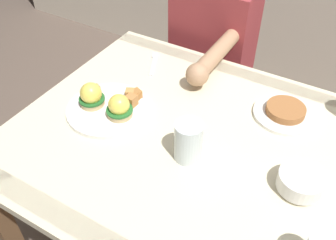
{
  "coord_description": "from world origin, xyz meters",
  "views": [
    {
      "loc": [
        0.28,
        -0.72,
        1.53
      ],
      "look_at": [
        -0.14,
        0.0,
        0.78
      ],
      "focal_mm": 39.99,
      "sensor_mm": 36.0,
      "label": 1
    }
  ],
  "objects_px": {
    "eggs_benedict_plate": "(108,105)",
    "side_plate": "(285,112)",
    "fork": "(154,62)",
    "diner_person": "(210,53)",
    "fruit_bowl": "(301,182)",
    "water_glass_far": "(188,143)",
    "dining_table": "(207,170)"
  },
  "relations": [
    {
      "from": "fruit_bowl",
      "to": "side_plate",
      "type": "xyz_separation_m",
      "value": [
        -0.12,
        0.27,
        -0.02
      ]
    },
    {
      "from": "fork",
      "to": "diner_person",
      "type": "xyz_separation_m",
      "value": [
        0.1,
        0.31,
        -0.09
      ]
    },
    {
      "from": "eggs_benedict_plate",
      "to": "fruit_bowl",
      "type": "bearing_deg",
      "value": -0.11
    },
    {
      "from": "diner_person",
      "to": "eggs_benedict_plate",
      "type": "bearing_deg",
      "value": -96.98
    },
    {
      "from": "dining_table",
      "to": "side_plate",
      "type": "relative_size",
      "value": 6.0
    },
    {
      "from": "water_glass_far",
      "to": "eggs_benedict_plate",
      "type": "bearing_deg",
      "value": 171.66
    },
    {
      "from": "diner_person",
      "to": "fork",
      "type": "bearing_deg",
      "value": -108.08
    },
    {
      "from": "eggs_benedict_plate",
      "to": "water_glass_far",
      "type": "bearing_deg",
      "value": -8.34
    },
    {
      "from": "dining_table",
      "to": "fruit_bowl",
      "type": "distance_m",
      "value": 0.3
    },
    {
      "from": "fork",
      "to": "water_glass_far",
      "type": "height_order",
      "value": "water_glass_far"
    },
    {
      "from": "eggs_benedict_plate",
      "to": "water_glass_far",
      "type": "height_order",
      "value": "water_glass_far"
    },
    {
      "from": "fork",
      "to": "diner_person",
      "type": "height_order",
      "value": "diner_person"
    },
    {
      "from": "water_glass_far",
      "to": "side_plate",
      "type": "height_order",
      "value": "water_glass_far"
    },
    {
      "from": "eggs_benedict_plate",
      "to": "side_plate",
      "type": "xyz_separation_m",
      "value": [
        0.5,
        0.27,
        -0.01
      ]
    },
    {
      "from": "fork",
      "to": "water_glass_far",
      "type": "xyz_separation_m",
      "value": [
        0.34,
        -0.36,
        0.05
      ]
    },
    {
      "from": "fruit_bowl",
      "to": "diner_person",
      "type": "relative_size",
      "value": 0.11
    },
    {
      "from": "fruit_bowl",
      "to": "eggs_benedict_plate",
      "type": "bearing_deg",
      "value": 179.89
    },
    {
      "from": "fork",
      "to": "side_plate",
      "type": "relative_size",
      "value": 0.74
    },
    {
      "from": "fruit_bowl",
      "to": "side_plate",
      "type": "bearing_deg",
      "value": 114.22
    },
    {
      "from": "eggs_benedict_plate",
      "to": "diner_person",
      "type": "xyz_separation_m",
      "value": [
        0.08,
        0.62,
        -0.12
      ]
    },
    {
      "from": "diner_person",
      "to": "fruit_bowl",
      "type": "bearing_deg",
      "value": -48.8
    },
    {
      "from": "dining_table",
      "to": "fork",
      "type": "bearing_deg",
      "value": 142.1
    },
    {
      "from": "water_glass_far",
      "to": "dining_table",
      "type": "bearing_deg",
      "value": 61.3
    },
    {
      "from": "fruit_bowl",
      "to": "fork",
      "type": "xyz_separation_m",
      "value": [
        -0.65,
        0.32,
        -0.03
      ]
    },
    {
      "from": "dining_table",
      "to": "eggs_benedict_plate",
      "type": "distance_m",
      "value": 0.38
    },
    {
      "from": "fork",
      "to": "diner_person",
      "type": "distance_m",
      "value": 0.34
    },
    {
      "from": "eggs_benedict_plate",
      "to": "fork",
      "type": "height_order",
      "value": "eggs_benedict_plate"
    },
    {
      "from": "dining_table",
      "to": "side_plate",
      "type": "xyz_separation_m",
      "value": [
        0.15,
        0.25,
        0.12
      ]
    },
    {
      "from": "eggs_benedict_plate",
      "to": "side_plate",
      "type": "height_order",
      "value": "eggs_benedict_plate"
    },
    {
      "from": "eggs_benedict_plate",
      "to": "diner_person",
      "type": "distance_m",
      "value": 0.64
    },
    {
      "from": "dining_table",
      "to": "fruit_bowl",
      "type": "height_order",
      "value": "fruit_bowl"
    },
    {
      "from": "diner_person",
      "to": "dining_table",
      "type": "bearing_deg",
      "value": -65.19
    }
  ]
}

